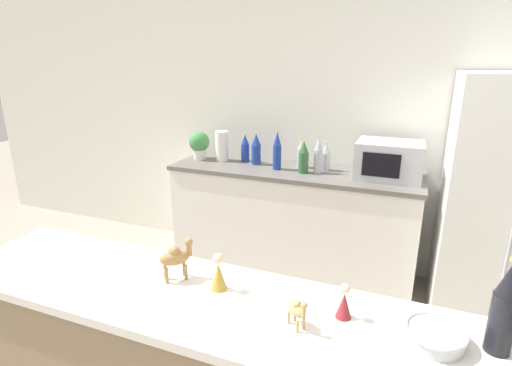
{
  "coord_description": "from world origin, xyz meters",
  "views": [
    {
      "loc": [
        0.63,
        -0.67,
        1.81
      ],
      "look_at": [
        -0.19,
        1.41,
        1.11
      ],
      "focal_mm": 28.0,
      "sensor_mm": 36.0,
      "label": 1
    }
  ],
  "objects_px": {
    "potted_plant": "(199,144)",
    "back_bottle_4": "(256,149)",
    "back_bottle_1": "(326,157)",
    "paper_towel_roll": "(222,146)",
    "refrigerator": "(511,205)",
    "back_bottle_6": "(304,157)",
    "back_bottle_0": "(318,155)",
    "back_bottle_3": "(301,153)",
    "wise_man_figurine_purple": "(344,303)",
    "camel_figurine_second": "(176,257)",
    "wise_man_figurine_crimson": "(219,274)",
    "microwave": "(389,160)",
    "back_bottle_2": "(277,151)",
    "fruit_bowl": "(435,335)",
    "back_bottle_5": "(245,148)",
    "wine_bottle": "(505,308)",
    "camel_figurine": "(297,309)"
  },
  "relations": [
    {
      "from": "potted_plant",
      "to": "back_bottle_4",
      "type": "bearing_deg",
      "value": 1.88
    },
    {
      "from": "back_bottle_1",
      "to": "paper_towel_roll",
      "type": "bearing_deg",
      "value": -179.0
    },
    {
      "from": "refrigerator",
      "to": "back_bottle_6",
      "type": "xyz_separation_m",
      "value": [
        -1.45,
        0.0,
        0.2
      ]
    },
    {
      "from": "back_bottle_0",
      "to": "back_bottle_1",
      "type": "height_order",
      "value": "back_bottle_0"
    },
    {
      "from": "back_bottle_3",
      "to": "wise_man_figurine_purple",
      "type": "height_order",
      "value": "back_bottle_3"
    },
    {
      "from": "camel_figurine_second",
      "to": "wise_man_figurine_crimson",
      "type": "height_order",
      "value": "camel_figurine_second"
    },
    {
      "from": "microwave",
      "to": "wise_man_figurine_purple",
      "type": "xyz_separation_m",
      "value": [
        -0.0,
        -1.92,
        -0.04
      ]
    },
    {
      "from": "back_bottle_2",
      "to": "fruit_bowl",
      "type": "height_order",
      "value": "back_bottle_2"
    },
    {
      "from": "paper_towel_roll",
      "to": "back_bottle_1",
      "type": "height_order",
      "value": "paper_towel_roll"
    },
    {
      "from": "back_bottle_0",
      "to": "back_bottle_2",
      "type": "xyz_separation_m",
      "value": [
        -0.34,
        -0.01,
        0.01
      ]
    },
    {
      "from": "back_bottle_4",
      "to": "wise_man_figurine_crimson",
      "type": "xyz_separation_m",
      "value": [
        0.62,
        -1.94,
        -0.02
      ]
    },
    {
      "from": "microwave",
      "to": "back_bottle_4",
      "type": "height_order",
      "value": "microwave"
    },
    {
      "from": "back_bottle_1",
      "to": "back_bottle_5",
      "type": "relative_size",
      "value": 0.95
    },
    {
      "from": "back_bottle_2",
      "to": "fruit_bowl",
      "type": "bearing_deg",
      "value": -58.61
    },
    {
      "from": "back_bottle_5",
      "to": "fruit_bowl",
      "type": "xyz_separation_m",
      "value": [
        1.49,
        -2.02,
        -0.04
      ]
    },
    {
      "from": "back_bottle_2",
      "to": "back_bottle_3",
      "type": "relative_size",
      "value": 1.26
    },
    {
      "from": "microwave",
      "to": "back_bottle_6",
      "type": "height_order",
      "value": "microwave"
    },
    {
      "from": "camel_figurine_second",
      "to": "microwave",
      "type": "bearing_deg",
      "value": 71.46
    },
    {
      "from": "back_bottle_1",
      "to": "back_bottle_5",
      "type": "distance_m",
      "value": 0.72
    },
    {
      "from": "back_bottle_5",
      "to": "back_bottle_6",
      "type": "bearing_deg",
      "value": -16.64
    },
    {
      "from": "back_bottle_1",
      "to": "wine_bottle",
      "type": "bearing_deg",
      "value": -64.37
    },
    {
      "from": "microwave",
      "to": "back_bottle_0",
      "type": "xyz_separation_m",
      "value": [
        -0.53,
        -0.06,
        0.0
      ]
    },
    {
      "from": "back_bottle_2",
      "to": "back_bottle_4",
      "type": "relative_size",
      "value": 1.18
    },
    {
      "from": "back_bottle_4",
      "to": "wise_man_figurine_purple",
      "type": "bearing_deg",
      "value": -60.75
    },
    {
      "from": "back_bottle_6",
      "to": "camel_figurine_second",
      "type": "relative_size",
      "value": 1.6
    },
    {
      "from": "camel_figurine",
      "to": "back_bottle_5",
      "type": "bearing_deg",
      "value": 117.25
    },
    {
      "from": "back_bottle_0",
      "to": "fruit_bowl",
      "type": "bearing_deg",
      "value": -66.9
    },
    {
      "from": "refrigerator",
      "to": "camel_figurine_second",
      "type": "distance_m",
      "value": 2.35
    },
    {
      "from": "back_bottle_0",
      "to": "wine_bottle",
      "type": "relative_size",
      "value": 1.0
    },
    {
      "from": "fruit_bowl",
      "to": "refrigerator",
      "type": "bearing_deg",
      "value": 73.74
    },
    {
      "from": "potted_plant",
      "to": "back_bottle_4",
      "type": "height_order",
      "value": "back_bottle_4"
    },
    {
      "from": "back_bottle_1",
      "to": "wise_man_figurine_crimson",
      "type": "xyz_separation_m",
      "value": [
        0.03,
        -1.96,
        0.0
      ]
    },
    {
      "from": "paper_towel_roll",
      "to": "back_bottle_5",
      "type": "xyz_separation_m",
      "value": [
        0.2,
        0.05,
        -0.01
      ]
    },
    {
      "from": "wise_man_figurine_crimson",
      "to": "back_bottle_5",
      "type": "bearing_deg",
      "value": 110.63
    },
    {
      "from": "paper_towel_roll",
      "to": "back_bottle_1",
      "type": "distance_m",
      "value": 0.92
    },
    {
      "from": "back_bottle_1",
      "to": "microwave",
      "type": "bearing_deg",
      "value": -4.22
    },
    {
      "from": "back_bottle_1",
      "to": "wise_man_figurine_purple",
      "type": "height_order",
      "value": "back_bottle_1"
    },
    {
      "from": "paper_towel_roll",
      "to": "wise_man_figurine_purple",
      "type": "relative_size",
      "value": 2.11
    },
    {
      "from": "back_bottle_5",
      "to": "back_bottle_4",
      "type": "bearing_deg",
      "value": -24.89
    },
    {
      "from": "back_bottle_3",
      "to": "fruit_bowl",
      "type": "height_order",
      "value": "back_bottle_3"
    },
    {
      "from": "back_bottle_1",
      "to": "back_bottle_4",
      "type": "xyz_separation_m",
      "value": [
        -0.59,
        -0.02,
        0.02
      ]
    },
    {
      "from": "back_bottle_4",
      "to": "wise_man_figurine_crimson",
      "type": "relative_size",
      "value": 1.87
    },
    {
      "from": "camel_figurine_second",
      "to": "back_bottle_5",
      "type": "bearing_deg",
      "value": 105.93
    },
    {
      "from": "refrigerator",
      "to": "back_bottle_5",
      "type": "height_order",
      "value": "refrigerator"
    },
    {
      "from": "back_bottle_5",
      "to": "wine_bottle",
      "type": "height_order",
      "value": "wine_bottle"
    },
    {
      "from": "back_bottle_5",
      "to": "back_bottle_0",
      "type": "bearing_deg",
      "value": -11.09
    },
    {
      "from": "back_bottle_1",
      "to": "back_bottle_2",
      "type": "bearing_deg",
      "value": -163.33
    },
    {
      "from": "wise_man_figurine_purple",
      "to": "wine_bottle",
      "type": "bearing_deg",
      "value": 1.01
    },
    {
      "from": "potted_plant",
      "to": "camel_figurine_second",
      "type": "height_order",
      "value": "potted_plant"
    },
    {
      "from": "refrigerator",
      "to": "back_bottle_4",
      "type": "distance_m",
      "value": 1.92
    }
  ]
}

